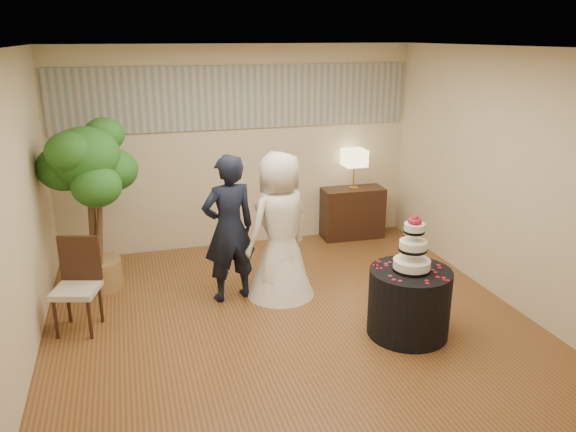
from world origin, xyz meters
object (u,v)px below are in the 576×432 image
object	(u,v)px
wedding_cake	(413,243)
side_chair	(76,287)
cake_table	(409,302)
groom	(229,229)
table_lamp	(354,169)
console	(352,213)
ficus_tree	(91,206)
bride	(280,225)

from	to	relation	value
wedding_cake	side_chair	distance (m)	3.40
cake_table	groom	bearing A→B (deg)	140.23
wedding_cake	table_lamp	world-z (taller)	table_lamp
wedding_cake	console	world-z (taller)	wedding_cake
table_lamp	ficus_tree	distance (m)	3.70
wedding_cake	table_lamp	bearing A→B (deg)	78.66
ficus_tree	cake_table	bearing A→B (deg)	-33.70
console	side_chair	size ratio (longest dim) A/B	0.94
ficus_tree	bride	bearing A→B (deg)	-20.79
ficus_tree	table_lamp	bearing A→B (deg)	12.56
cake_table	table_lamp	distance (m)	2.97
bride	ficus_tree	distance (m)	2.20
wedding_cake	ficus_tree	world-z (taller)	ficus_tree
groom	bride	size ratio (longest dim) A/B	1.00
side_chair	groom	bearing A→B (deg)	26.99
groom	bride	distance (m)	0.58
cake_table	console	distance (m)	2.89
groom	ficus_tree	xyz separation A→B (m)	(-1.47, 0.72, 0.18)
groom	cake_table	distance (m)	2.10
bride	ficus_tree	size ratio (longest dim) A/B	0.83
ficus_tree	side_chair	bearing A→B (deg)	-99.12
wedding_cake	cake_table	bearing A→B (deg)	0.00
bride	console	world-z (taller)	bride
wedding_cake	bride	bearing A→B (deg)	128.49
side_chair	bride	bearing A→B (deg)	22.92
bride	side_chair	size ratio (longest dim) A/B	1.77
cake_table	ficus_tree	size ratio (longest dim) A/B	0.40
table_lamp	ficus_tree	bearing A→B (deg)	-167.44
cake_table	console	bearing A→B (deg)	78.66
groom	bride	bearing A→B (deg)	162.74
groom	side_chair	world-z (taller)	groom
cake_table	wedding_cake	world-z (taller)	wedding_cake
cake_table	ficus_tree	bearing A→B (deg)	146.30
wedding_cake	side_chair	size ratio (longest dim) A/B	0.60
bride	ficus_tree	xyz separation A→B (m)	(-2.05, 0.78, 0.18)
wedding_cake	table_lamp	distance (m)	2.89
console	ficus_tree	xyz separation A→B (m)	(-3.61, -0.80, 0.65)
bride	side_chair	bearing A→B (deg)	-18.10
wedding_cake	console	distance (m)	2.95
side_chair	ficus_tree	bearing A→B (deg)	97.57
cake_table	ficus_tree	world-z (taller)	ficus_tree
groom	bride	world-z (taller)	bride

